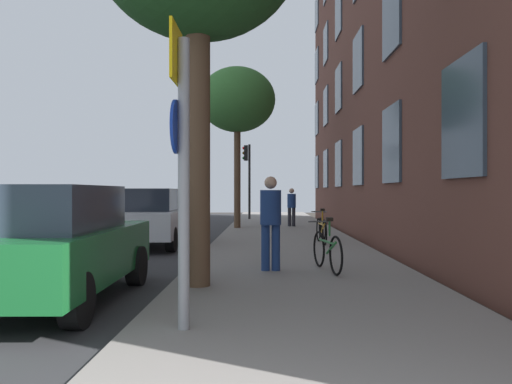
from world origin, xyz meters
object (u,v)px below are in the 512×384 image
object	(u,v)px
sign_post	(181,153)
traffic_light	(248,168)
bicycle_0	(327,250)
bicycle_1	(322,230)
pedestrian_1	(292,205)
tree_far	(237,101)
pedestrian_0	(271,217)
bicycle_2	(322,227)
car_1	(150,217)
car_0	(48,243)

from	to	relation	value
sign_post	traffic_light	size ratio (longest dim) A/B	0.81
bicycle_0	sign_post	bearing A→B (deg)	-117.37
bicycle_0	bicycle_1	distance (m)	4.91
bicycle_0	pedestrian_1	world-z (taller)	pedestrian_1
bicycle_0	tree_far	bearing A→B (deg)	101.46
tree_far	pedestrian_0	xyz separation A→B (m)	(1.19, -10.84, -4.08)
traffic_light	bicycle_2	xyz separation A→B (m)	(2.65, -10.90, -2.32)
bicycle_1	sign_post	bearing A→B (deg)	-105.64
pedestrian_0	car_1	world-z (taller)	pedestrian_0
tree_far	car_0	bearing A→B (deg)	-98.17
pedestrian_1	car_1	world-z (taller)	pedestrian_1
tree_far	pedestrian_0	bearing A→B (deg)	-83.72
pedestrian_1	car_0	bearing A→B (deg)	-106.34
sign_post	car_1	distance (m)	9.19
car_1	bicycle_0	bearing A→B (deg)	-48.87
tree_far	car_1	world-z (taller)	tree_far
tree_far	car_1	xyz separation A→B (m)	(-2.14, -5.91, -4.33)
bicycle_1	pedestrian_0	bearing A→B (deg)	-106.87
traffic_light	car_0	world-z (taller)	traffic_light
car_0	sign_post	bearing A→B (deg)	-37.89
tree_far	sign_post	bearing A→B (deg)	-89.16
bicycle_2	pedestrian_1	size ratio (longest dim) A/B	1.04
pedestrian_0	bicycle_0	bearing A→B (deg)	-2.58
pedestrian_0	pedestrian_1	bearing A→B (deg)	85.05
tree_far	car_1	distance (m)	7.63
tree_far	car_0	size ratio (longest dim) A/B	1.54
bicycle_1	car_0	world-z (taller)	car_0
tree_far	bicycle_1	size ratio (longest dim) A/B	3.65
bicycle_0	car_0	distance (m)	4.66
tree_far	pedestrian_1	world-z (taller)	tree_far
traffic_light	tree_far	size ratio (longest dim) A/B	0.61
bicycle_0	car_0	world-z (taller)	car_0
traffic_light	tree_far	xyz separation A→B (m)	(-0.19, -6.34, 2.39)
bicycle_1	car_0	size ratio (longest dim) A/B	0.42
tree_far	car_1	bearing A→B (deg)	-109.86
tree_far	bicycle_0	size ratio (longest dim) A/B	3.80
car_0	pedestrian_0	bearing A→B (deg)	36.30
bicycle_1	car_1	size ratio (longest dim) A/B	0.41
bicycle_2	car_1	world-z (taller)	car_1
bicycle_1	pedestrian_1	world-z (taller)	pedestrian_1
pedestrian_1	bicycle_0	bearing A→B (deg)	-89.99
traffic_light	bicycle_1	world-z (taller)	traffic_light
bicycle_1	car_0	bearing A→B (deg)	-122.60
sign_post	bicycle_2	distance (m)	10.60
sign_post	bicycle_1	xyz separation A→B (m)	(2.44, 8.73, -1.45)
bicycle_1	traffic_light	bearing A→B (deg)	101.30
tree_far	traffic_light	bearing A→B (deg)	88.25
car_1	car_0	bearing A→B (deg)	-87.96
tree_far	pedestrian_0	size ratio (longest dim) A/B	3.74
car_1	bicycle_2	bearing A→B (deg)	15.18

